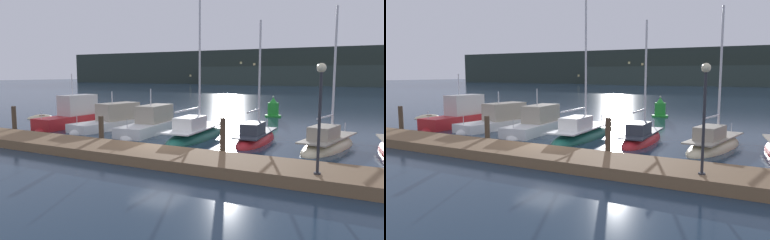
{
  "view_description": "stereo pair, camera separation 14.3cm",
  "coord_description": "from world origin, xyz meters",
  "views": [
    {
      "loc": [
        10.27,
        -15.65,
        3.89
      ],
      "look_at": [
        0.0,
        3.52,
        1.2
      ],
      "focal_mm": 35.0,
      "sensor_mm": 36.0,
      "label": 1
    },
    {
      "loc": [
        10.4,
        -15.58,
        3.89
      ],
      "look_at": [
        0.0,
        3.52,
        1.2
      ],
      "focal_mm": 35.0,
      "sensor_mm": 36.0,
      "label": 2
    }
  ],
  "objects": [
    {
      "name": "mooring_pile_0",
      "position": [
        -10.81,
        -0.23,
        0.93
      ],
      "size": [
        0.28,
        0.28,
        1.85
      ],
      "primitive_type": "cylinder",
      "color": "#4C3D2D",
      "rests_on": "ground"
    },
    {
      "name": "motorboat_berth_1",
      "position": [
        -10.66,
        4.61,
        0.47
      ],
      "size": [
        2.01,
        6.49,
        4.37
      ],
      "color": "red",
      "rests_on": "ground"
    },
    {
      "name": "sailboat_berth_5",
      "position": [
        3.47,
        4.85,
        0.12
      ],
      "size": [
        1.94,
        5.93,
        7.56
      ],
      "color": "red",
      "rests_on": "ground"
    },
    {
      "name": "dock_lamppost",
      "position": [
        8.14,
        -2.51,
        3.01
      ],
      "size": [
        0.32,
        0.32,
        3.8
      ],
      "color": "#2D2D33",
      "rests_on": "dock"
    },
    {
      "name": "hillside_backdrop",
      "position": [
        3.07,
        120.06,
        5.82
      ],
      "size": [
        240.0,
        23.0,
        12.64
      ],
      "color": "#28332D",
      "rests_on": "ground"
    },
    {
      "name": "dock",
      "position": [
        0.0,
        -1.88,
        0.23
      ],
      "size": [
        31.07,
        2.8,
        0.45
      ],
      "primitive_type": "cube",
      "color": "brown",
      "rests_on": "ground"
    },
    {
      "name": "channel_buoy",
      "position": [
        0.77,
        17.71,
        0.7
      ],
      "size": [
        1.47,
        1.47,
        1.91
      ],
      "color": "green",
      "rests_on": "ground"
    },
    {
      "name": "motorboat_berth_2",
      "position": [
        -7.29,
        5.04,
        0.26
      ],
      "size": [
        3.15,
        7.11,
        3.32
      ],
      "color": "white",
      "rests_on": "ground"
    },
    {
      "name": "mooring_pile_2",
      "position": [
        3.6,
        -0.23,
        0.96
      ],
      "size": [
        0.28,
        0.28,
        1.91
      ],
      "primitive_type": "cylinder",
      "color": "#4C3D2D",
      "rests_on": "ground"
    },
    {
      "name": "sailboat_berth_4",
      "position": [
        -0.16,
        4.25,
        0.17
      ],
      "size": [
        2.44,
        7.06,
        10.4
      ],
      "color": "#195647",
      "rests_on": "ground"
    },
    {
      "name": "sailboat_berth_6",
      "position": [
        7.43,
        4.75,
        0.13
      ],
      "size": [
        2.84,
        6.36,
        7.99
      ],
      "color": "beige",
      "rests_on": "ground"
    },
    {
      "name": "mooring_pile_1",
      "position": [
        -3.6,
        -0.23,
        0.81
      ],
      "size": [
        0.28,
        0.28,
        1.62
      ],
      "primitive_type": "cylinder",
      "color": "#4C3D2D",
      "rests_on": "ground"
    },
    {
      "name": "rowboat_adrift",
      "position": [
        -17.32,
        7.07,
        0.0
      ],
      "size": [
        0.94,
        2.52,
        0.56
      ],
      "color": "beige",
      "rests_on": "ground"
    },
    {
      "name": "ground_plane",
      "position": [
        0.0,
        0.0,
        0.0
      ],
      "size": [
        400.0,
        400.0,
        0.0
      ],
      "primitive_type": "plane",
      "color": "#1E3347"
    },
    {
      "name": "motorboat_berth_3",
      "position": [
        -3.78,
        4.78,
        0.3
      ],
      "size": [
        2.72,
        6.82,
        3.49
      ],
      "color": "white",
      "rests_on": "ground"
    }
  ]
}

